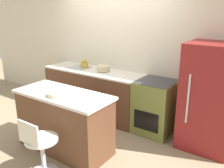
{
  "coord_description": "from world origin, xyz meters",
  "views": [
    {
      "loc": [
        2.71,
        -3.36,
        2.14
      ],
      "look_at": [
        0.59,
        -0.31,
        0.96
      ],
      "focal_mm": 40.0,
      "sensor_mm": 36.0,
      "label": 1
    }
  ],
  "objects_px": {
    "oven_range": "(155,107)",
    "mixing_bowl": "(103,68)",
    "stool_chair": "(40,149)",
    "refrigerator": "(209,98)",
    "kettle": "(84,64)"
  },
  "relations": [
    {
      "from": "oven_range",
      "to": "mixing_bowl",
      "type": "xyz_separation_m",
      "value": [
        -1.14,
        0.04,
        0.51
      ]
    },
    {
      "from": "stool_chair",
      "to": "refrigerator",
      "type": "bearing_deg",
      "value": 51.45
    },
    {
      "from": "refrigerator",
      "to": "kettle",
      "type": "relative_size",
      "value": 8.92
    },
    {
      "from": "refrigerator",
      "to": "stool_chair",
      "type": "relative_size",
      "value": 2.0
    },
    {
      "from": "kettle",
      "to": "mixing_bowl",
      "type": "relative_size",
      "value": 0.72
    },
    {
      "from": "kettle",
      "to": "mixing_bowl",
      "type": "distance_m",
      "value": 0.47
    },
    {
      "from": "oven_range",
      "to": "mixing_bowl",
      "type": "bearing_deg",
      "value": 177.9
    },
    {
      "from": "mixing_bowl",
      "to": "refrigerator",
      "type": "bearing_deg",
      "value": -1.36
    },
    {
      "from": "refrigerator",
      "to": "kettle",
      "type": "xyz_separation_m",
      "value": [
        -2.49,
        0.05,
        0.18
      ]
    },
    {
      "from": "oven_range",
      "to": "mixing_bowl",
      "type": "distance_m",
      "value": 1.25
    },
    {
      "from": "kettle",
      "to": "oven_range",
      "type": "bearing_deg",
      "value": -1.48
    },
    {
      "from": "kettle",
      "to": "mixing_bowl",
      "type": "xyz_separation_m",
      "value": [
        0.47,
        0.0,
        -0.02
      ]
    },
    {
      "from": "oven_range",
      "to": "kettle",
      "type": "relative_size",
      "value": 5.04
    },
    {
      "from": "oven_range",
      "to": "refrigerator",
      "type": "height_order",
      "value": "refrigerator"
    },
    {
      "from": "kettle",
      "to": "mixing_bowl",
      "type": "height_order",
      "value": "kettle"
    }
  ]
}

